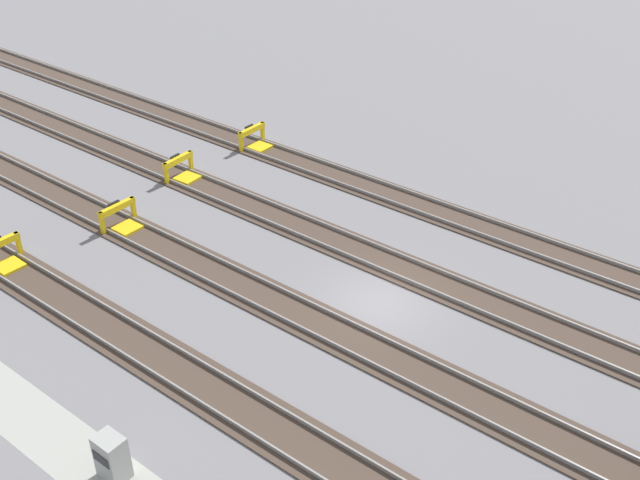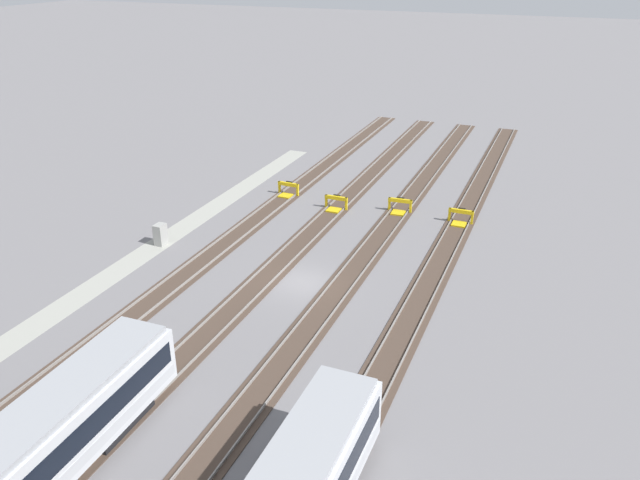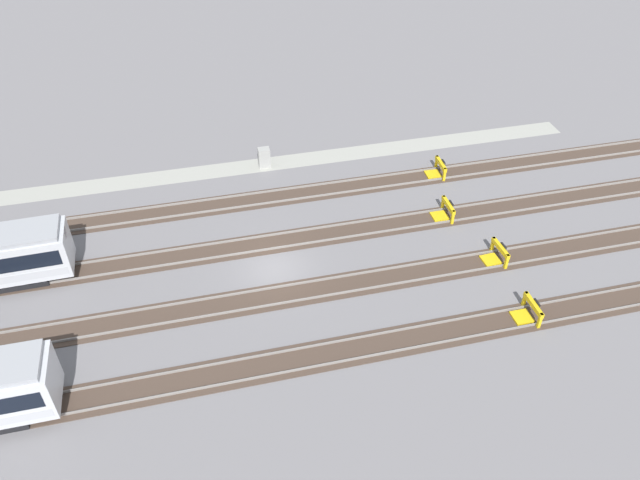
{
  "view_description": "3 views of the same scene",
  "coord_description": "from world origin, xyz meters",
  "px_view_note": "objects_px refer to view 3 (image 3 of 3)",
  "views": [
    {
      "loc": [
        12.85,
        -20.36,
        18.17
      ],
      "look_at": [
        -3.02,
        0.0,
        1.8
      ],
      "focal_mm": 42.0,
      "sensor_mm": 36.0,
      "label": 1
    },
    {
      "loc": [
        32.87,
        14.68,
        19.81
      ],
      "look_at": [
        -3.02,
        0.0,
        1.8
      ],
      "focal_mm": 35.0,
      "sensor_mm": 36.0,
      "label": 2
    },
    {
      "loc": [
        4.12,
        29.54,
        26.8
      ],
      "look_at": [
        -3.02,
        0.0,
        1.8
      ],
      "focal_mm": 35.0,
      "sensor_mm": 36.0,
      "label": 3
    }
  ],
  "objects_px": {
    "bumper_stop_near_inner_track": "(444,211)",
    "electrical_cabinet": "(264,158)",
    "bumper_stop_far_inner_track": "(528,311)",
    "bumper_stop_nearest_track": "(437,169)",
    "bumper_stop_middle_track": "(496,254)"
  },
  "relations": [
    {
      "from": "electrical_cabinet",
      "to": "bumper_stop_near_inner_track",
      "type": "bearing_deg",
      "value": 139.65
    },
    {
      "from": "bumper_stop_near_inner_track",
      "to": "bumper_stop_far_inner_track",
      "type": "xyz_separation_m",
      "value": [
        -0.99,
        10.28,
        0.0
      ]
    },
    {
      "from": "bumper_stop_middle_track",
      "to": "bumper_stop_nearest_track",
      "type": "bearing_deg",
      "value": -90.49
    },
    {
      "from": "bumper_stop_near_inner_track",
      "to": "electrical_cabinet",
      "type": "relative_size",
      "value": 1.25
    },
    {
      "from": "bumper_stop_nearest_track",
      "to": "bumper_stop_far_inner_track",
      "type": "xyz_separation_m",
      "value": [
        0.54,
        15.42,
        0.0
      ]
    },
    {
      "from": "bumper_stop_near_inner_track",
      "to": "electrical_cabinet",
      "type": "xyz_separation_m",
      "value": [
        11.22,
        -9.53,
        0.29
      ]
    },
    {
      "from": "bumper_stop_nearest_track",
      "to": "bumper_stop_near_inner_track",
      "type": "xyz_separation_m",
      "value": [
        1.53,
        5.14,
        0.0
      ]
    },
    {
      "from": "bumper_stop_near_inner_track",
      "to": "bumper_stop_middle_track",
      "type": "relative_size",
      "value": 1.0
    },
    {
      "from": "bumper_stop_middle_track",
      "to": "bumper_stop_far_inner_track",
      "type": "distance_m",
      "value": 5.15
    },
    {
      "from": "bumper_stop_far_inner_track",
      "to": "bumper_stop_nearest_track",
      "type": "bearing_deg",
      "value": -92.02
    },
    {
      "from": "bumper_stop_far_inner_track",
      "to": "bumper_stop_near_inner_track",
      "type": "bearing_deg",
      "value": -84.52
    },
    {
      "from": "bumper_stop_nearest_track",
      "to": "bumper_stop_middle_track",
      "type": "distance_m",
      "value": 10.3
    },
    {
      "from": "bumper_stop_near_inner_track",
      "to": "bumper_stop_far_inner_track",
      "type": "height_order",
      "value": "same"
    },
    {
      "from": "bumper_stop_near_inner_track",
      "to": "bumper_stop_nearest_track",
      "type": "bearing_deg",
      "value": -106.55
    },
    {
      "from": "bumper_stop_nearest_track",
      "to": "bumper_stop_near_inner_track",
      "type": "relative_size",
      "value": 1.0
    }
  ]
}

